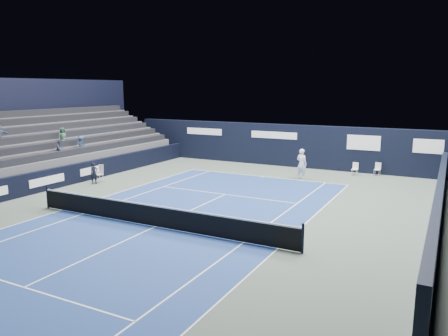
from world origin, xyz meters
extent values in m
plane|color=#48564E|center=(0.00, 2.00, 0.00)|extent=(48.00, 48.00, 0.00)
cube|color=navy|center=(0.00, 0.00, 0.00)|extent=(10.97, 23.77, 0.01)
cube|color=black|center=(10.50, 6.00, 0.90)|extent=(0.30, 22.00, 1.80)
cube|color=white|center=(5.20, 15.20, 0.39)|extent=(0.40, 0.38, 0.04)
cube|color=white|center=(5.21, 15.37, 0.63)|extent=(0.38, 0.05, 0.45)
cylinder|color=white|center=(5.37, 15.34, 0.20)|extent=(0.02, 0.02, 0.39)
cylinder|color=white|center=(5.05, 15.36, 0.20)|extent=(0.02, 0.02, 0.39)
cylinder|color=white|center=(5.35, 15.03, 0.20)|extent=(0.02, 0.02, 0.39)
cylinder|color=white|center=(5.03, 15.06, 0.20)|extent=(0.02, 0.02, 0.39)
cube|color=white|center=(5.21, 15.39, 0.70)|extent=(0.31, 0.09, 0.29)
cube|color=silver|center=(6.56, 15.74, 0.40)|extent=(0.42, 0.41, 0.04)
cube|color=silver|center=(6.58, 15.91, 0.64)|extent=(0.38, 0.07, 0.46)
cylinder|color=silver|center=(6.74, 15.87, 0.20)|extent=(0.02, 0.02, 0.40)
cylinder|color=silver|center=(6.41, 15.91, 0.20)|extent=(0.02, 0.02, 0.40)
cylinder|color=silver|center=(6.71, 15.56, 0.20)|extent=(0.02, 0.02, 0.40)
cylinder|color=silver|center=(6.38, 15.60, 0.20)|extent=(0.02, 0.02, 0.40)
cube|color=silver|center=(-8.41, 5.56, 0.50)|extent=(0.58, 0.57, 0.05)
cube|color=silver|center=(-8.35, 5.76, 0.79)|extent=(0.46, 0.17, 0.57)
cylinder|color=silver|center=(-8.16, 5.68, 0.25)|extent=(0.03, 0.03, 0.50)
cylinder|color=silver|center=(-8.55, 5.80, 0.25)|extent=(0.03, 0.03, 0.50)
cylinder|color=silver|center=(-8.27, 5.32, 0.25)|extent=(0.03, 0.03, 0.50)
cylinder|color=silver|center=(-8.66, 5.43, 0.25)|extent=(0.03, 0.03, 0.50)
imported|color=black|center=(-8.31, 5.11, 0.66)|extent=(0.44, 0.55, 1.32)
cube|color=white|center=(0.00, 11.88, 0.01)|extent=(10.97, 0.06, 0.00)
cube|color=white|center=(5.49, 0.00, 0.01)|extent=(0.06, 23.77, 0.00)
cube|color=white|center=(-5.49, 0.00, 0.01)|extent=(0.06, 23.77, 0.00)
cube|color=white|center=(4.12, 0.00, 0.01)|extent=(0.06, 23.77, 0.00)
cube|color=white|center=(-4.12, 0.00, 0.01)|extent=(0.06, 23.77, 0.00)
cube|color=white|center=(0.00, 6.40, 0.01)|extent=(8.23, 0.06, 0.00)
cube|color=white|center=(0.00, -6.40, 0.01)|extent=(8.23, 0.06, 0.00)
cube|color=white|center=(0.00, 0.00, 0.01)|extent=(0.06, 12.80, 0.00)
cube|color=white|center=(0.00, 11.73, 0.01)|extent=(0.06, 0.30, 0.00)
cylinder|color=black|center=(6.40, 0.00, 0.55)|extent=(0.10, 0.10, 1.10)
cylinder|color=black|center=(-6.40, 0.00, 0.55)|extent=(0.10, 0.10, 1.10)
cube|color=black|center=(0.00, 0.00, 0.46)|extent=(12.80, 0.03, 0.86)
cube|color=white|center=(0.00, 0.00, 0.91)|extent=(12.80, 0.05, 0.06)
cube|color=black|center=(0.00, 16.50, 1.55)|extent=(26.00, 0.60, 3.10)
cube|color=silver|center=(-7.00, 16.18, 2.30)|extent=(3.20, 0.02, 0.50)
cube|color=silver|center=(-1.00, 16.18, 2.30)|extent=(3.60, 0.02, 0.50)
cube|color=silver|center=(5.50, 16.18, 2.10)|extent=(2.20, 0.02, 1.00)
cube|color=silver|center=(9.50, 16.18, 2.10)|extent=(1.80, 0.02, 0.90)
cube|color=black|center=(-9.50, 6.00, 0.60)|extent=(0.30, 22.00, 1.20)
cube|color=silver|center=(-9.33, 2.50, 0.60)|extent=(0.02, 2.40, 0.45)
cube|color=silver|center=(-9.33, 6.00, 0.60)|extent=(0.02, 2.00, 0.45)
cube|color=#505053|center=(-10.10, 7.00, 0.82)|extent=(0.90, 16.00, 1.65)
cube|color=#535355|center=(-11.00, 7.00, 1.05)|extent=(0.90, 16.00, 2.10)
cube|color=#515154|center=(-11.90, 7.00, 1.27)|extent=(0.90, 16.00, 2.55)
cube|color=#454547|center=(-12.80, 7.00, 1.50)|extent=(0.90, 16.00, 3.00)
cube|color=#4D4D4F|center=(-13.70, 7.00, 1.73)|extent=(0.90, 16.00, 3.45)
cube|color=#434345|center=(-14.60, 7.00, 1.95)|extent=(0.90, 16.00, 3.90)
cube|color=black|center=(-10.10, 7.00, 1.85)|extent=(0.63, 15.20, 0.40)
cube|color=black|center=(-11.00, 7.00, 2.30)|extent=(0.63, 15.20, 0.40)
cube|color=black|center=(-11.90, 7.00, 2.75)|extent=(0.63, 15.20, 0.40)
cube|color=black|center=(-12.80, 7.00, 3.20)|extent=(0.63, 15.20, 0.40)
cube|color=black|center=(-13.70, 7.00, 3.65)|extent=(0.63, 15.20, 0.40)
cube|color=black|center=(-14.60, 7.00, 4.10)|extent=(0.63, 15.20, 0.40)
cube|color=black|center=(-15.35, 7.00, 3.20)|extent=(0.60, 18.00, 6.40)
imported|color=#323654|center=(-10.10, 4.23, 2.16)|extent=(0.40, 0.51, 1.02)
imported|color=navy|center=(-10.10, 5.94, 2.21)|extent=(0.50, 0.77, 1.12)
imported|color=#30503E|center=(-11.00, 5.30, 2.70)|extent=(0.46, 0.63, 1.21)
imported|color=white|center=(2.38, 12.48, 0.97)|extent=(0.80, 0.62, 1.94)
cylinder|color=black|center=(2.23, 12.18, 1.05)|extent=(0.03, 0.29, 0.13)
torus|color=black|center=(2.23, 11.93, 1.15)|extent=(0.30, 0.13, 0.29)
camera|label=1|loc=(10.73, -14.25, 5.76)|focal=35.00mm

